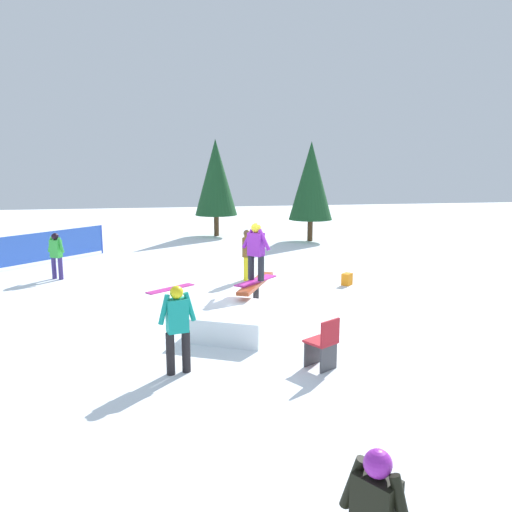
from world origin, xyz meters
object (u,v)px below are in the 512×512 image
object	(u,v)px
backpack_on_snow	(347,279)
bystander_brown	(247,252)
pine_tree_near	(311,181)
bystander_teal	(178,325)
bystander_green	(56,253)
folding_chair	(323,345)
loose_snowboard_magenta	(171,289)
rail_feature	(256,286)
pine_tree_far	(216,178)
main_rider_on_rail	(256,252)

from	to	relation	value
backpack_on_snow	bystander_brown	bearing A→B (deg)	-66.84
backpack_on_snow	pine_tree_near	distance (m)	8.86
bystander_teal	bystander_green	distance (m)	8.33
folding_chair	loose_snowboard_magenta	bearing A→B (deg)	-98.99
bystander_green	backpack_on_snow	xyz separation A→B (m)	(-2.34, -8.26, -0.61)
rail_feature	loose_snowboard_magenta	xyz separation A→B (m)	(2.47, 1.93, -0.58)
folding_chair	pine_tree_near	bearing A→B (deg)	-136.68
pine_tree_far	rail_feature	bearing A→B (deg)	177.84
main_rider_on_rail	bystander_brown	xyz separation A→B (m)	(3.21, -0.35, -0.54)
loose_snowboard_magenta	pine_tree_far	xyz separation A→B (m)	(10.34, -2.42, 2.79)
main_rider_on_rail	backpack_on_snow	xyz separation A→B (m)	(2.01, -3.03, -1.22)
bystander_green	pine_tree_far	xyz separation A→B (m)	(8.46, -5.72, 2.01)
bystander_green	pine_tree_far	bearing A→B (deg)	-91.51
backpack_on_snow	pine_tree_far	xyz separation A→B (m)	(10.79, 2.54, 2.63)
bystander_teal	bystander_green	size ratio (longest dim) A/B	1.06
bystander_teal	loose_snowboard_magenta	xyz separation A→B (m)	(5.76, 0.01, -0.82)
pine_tree_near	pine_tree_far	size ratio (longest dim) A/B	0.96
rail_feature	bystander_green	bearing A→B (deg)	76.68
pine_tree_near	pine_tree_far	bearing A→B (deg)	58.64
rail_feature	bystander_brown	bearing A→B (deg)	20.23
rail_feature	bystander_teal	world-z (taller)	bystander_teal
bystander_green	backpack_on_snow	world-z (taller)	bystander_green
bystander_brown	backpack_on_snow	world-z (taller)	bystander_brown
rail_feature	folding_chair	bearing A→B (deg)	-146.20
folding_chair	pine_tree_far	world-z (taller)	pine_tree_far
bystander_teal	folding_chair	bearing A→B (deg)	160.61
rail_feature	bystander_brown	distance (m)	3.24
rail_feature	backpack_on_snow	world-z (taller)	rail_feature
bystander_teal	folding_chair	distance (m)	2.43
bystander_green	folding_chair	size ratio (longest dim) A/B	1.59
bystander_brown	loose_snowboard_magenta	size ratio (longest dim) A/B	1.01
bystander_teal	pine_tree_near	xyz separation A→B (m)	(13.68, -6.38, 1.85)
main_rider_on_rail	backpack_on_snow	bearing A→B (deg)	-12.12
main_rider_on_rail	pine_tree_far	size ratio (longest dim) A/B	0.30
folding_chair	rail_feature	bearing A→B (deg)	-113.27
loose_snowboard_magenta	folding_chair	distance (m)	6.50
bystander_teal	bystander_brown	xyz separation A→B (m)	(6.50, -2.26, 0.02)
bystander_green	backpack_on_snow	bearing A→B (deg)	-163.23
main_rider_on_rail	bystander_green	xyz separation A→B (m)	(4.35, 5.24, -0.61)
rail_feature	bystander_brown	world-z (taller)	bystander_brown
main_rider_on_rail	bystander_teal	world-z (taller)	main_rider_on_rail
backpack_on_snow	pine_tree_far	size ratio (longest dim) A/B	0.07
pine_tree_far	bystander_brown	bearing A→B (deg)	179.19
loose_snowboard_magenta	pine_tree_far	bearing A→B (deg)	40.42
bystander_brown	pine_tree_far	bearing A→B (deg)	-156.67
bystander_brown	pine_tree_far	size ratio (longest dim) A/B	0.33
backpack_on_snow	pine_tree_far	bearing A→B (deg)	-119.47
main_rider_on_rail	bystander_brown	world-z (taller)	main_rider_on_rail
bystander_brown	loose_snowboard_magenta	world-z (taller)	bystander_brown
bystander_teal	rail_feature	bearing A→B (deg)	-133.37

